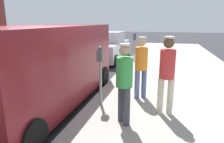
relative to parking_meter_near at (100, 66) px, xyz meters
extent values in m
plane|color=#2D2D33|center=(-1.35, -0.11, -1.18)|extent=(80.00, 80.00, 0.00)
cube|color=#9E998E|center=(2.15, -0.11, -1.11)|extent=(5.00, 32.00, 0.15)
cylinder|color=gray|center=(0.00, 0.00, -0.46)|extent=(0.07, 0.07, 1.15)
cube|color=#4C4C51|center=(0.00, 0.00, 0.26)|extent=(0.14, 0.18, 0.28)
sphere|color=#47474C|center=(0.00, 0.00, 0.43)|extent=(0.12, 0.12, 0.12)
cylinder|color=gray|center=(0.00, 5.94, -0.46)|extent=(0.07, 0.07, 1.15)
cube|color=#4C4C51|center=(0.00, 5.94, 0.26)|extent=(0.14, 0.18, 0.28)
sphere|color=#47474C|center=(0.00, 5.94, 0.43)|extent=(0.12, 0.12, 0.12)
cylinder|color=#383D47|center=(0.85, -0.91, -0.62)|extent=(0.14, 0.14, 0.81)
cylinder|color=#383D47|center=(0.70, -0.75, -0.62)|extent=(0.14, 0.14, 0.81)
cylinder|color=green|center=(0.77, -0.83, 0.09)|extent=(0.34, 0.34, 0.61)
sphere|color=tan|center=(0.77, -0.83, 0.53)|extent=(0.22, 0.22, 0.22)
cylinder|color=silver|center=(0.77, -0.83, 0.64)|extent=(0.21, 0.21, 0.04)
cylinder|color=beige|center=(1.72, -0.16, -0.60)|extent=(0.14, 0.14, 0.86)
cylinder|color=beige|center=(1.50, -0.14, -0.60)|extent=(0.14, 0.14, 0.86)
cylinder|color=red|center=(1.61, -0.15, 0.16)|extent=(0.34, 0.34, 0.65)
sphere|color=brown|center=(1.61, -0.15, 0.63)|extent=(0.23, 0.23, 0.23)
cylinder|color=silver|center=(1.61, -0.15, 0.75)|extent=(0.22, 0.22, 0.04)
cylinder|color=#4C608C|center=(1.03, 0.78, -0.62)|extent=(0.14, 0.14, 0.82)
cylinder|color=#4C608C|center=(0.85, 0.65, -0.62)|extent=(0.14, 0.14, 0.82)
cylinder|color=orange|center=(0.94, 0.72, 0.10)|extent=(0.34, 0.34, 0.62)
sphere|color=beige|center=(0.94, 0.72, 0.55)|extent=(0.22, 0.22, 0.22)
cylinder|color=silver|center=(0.94, 0.72, 0.66)|extent=(0.21, 0.21, 0.04)
cube|color=maroon|center=(-1.50, -0.04, -0.01)|extent=(2.04, 5.22, 1.96)
cylinder|color=black|center=(-0.57, -2.10, -0.84)|extent=(0.23, 0.68, 0.68)
cylinder|color=black|center=(-0.53, 2.00, -0.84)|extent=(0.23, 0.68, 0.68)
cylinder|color=black|center=(-2.43, 2.01, -0.84)|extent=(0.23, 0.68, 0.68)
cube|color=#BCBCC1|center=(-1.72, 6.78, -0.57)|extent=(1.85, 4.41, 0.89)
cube|color=#BCBCC1|center=(-1.72, 7.00, 0.17)|extent=(1.61, 1.99, 0.60)
cylinder|color=black|center=(-0.87, 5.12, -0.88)|extent=(0.22, 0.60, 0.60)
cylinder|color=black|center=(-2.59, 5.13, -0.88)|extent=(0.22, 0.60, 0.60)
cylinder|color=black|center=(-0.85, 8.42, -0.88)|extent=(0.22, 0.60, 0.60)
cylinder|color=black|center=(-2.57, 8.43, -0.88)|extent=(0.22, 0.60, 0.60)
camera|label=1|loc=(1.51, -4.71, 1.09)|focal=32.46mm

